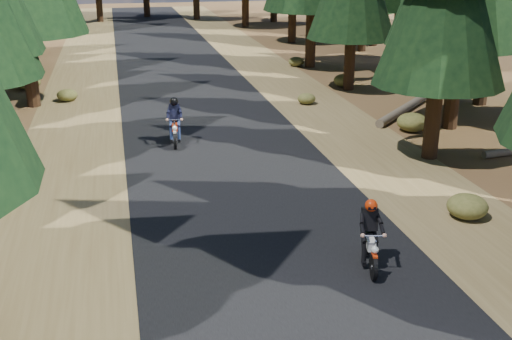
# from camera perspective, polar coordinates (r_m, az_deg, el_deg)

# --- Properties ---
(ground) EXTENTS (120.00, 120.00, 0.00)m
(ground) POSITION_cam_1_polar(r_m,az_deg,el_deg) (14.22, 1.31, -6.16)
(ground) COLOR #4C311B
(ground) RESTS_ON ground
(road) EXTENTS (6.00, 100.00, 0.01)m
(road) POSITION_cam_1_polar(r_m,az_deg,el_deg) (18.75, -2.31, 0.35)
(road) COLOR black
(road) RESTS_ON ground
(shoulder_l) EXTENTS (3.20, 100.00, 0.01)m
(shoulder_l) POSITION_cam_1_polar(r_m,az_deg,el_deg) (18.56, -16.42, -0.68)
(shoulder_l) COLOR brown
(shoulder_l) RESTS_ON ground
(shoulder_r) EXTENTS (3.20, 100.00, 0.01)m
(shoulder_r) POSITION_cam_1_polar(r_m,az_deg,el_deg) (20.02, 10.76, 1.27)
(shoulder_r) COLOR brown
(shoulder_r) RESTS_ON ground
(log_near) EXTENTS (3.60, 3.70, 0.32)m
(log_near) POSITION_cam_1_polar(r_m,az_deg,el_deg) (25.19, 12.93, 5.26)
(log_near) COLOR #4C4233
(log_near) RESTS_ON ground
(understory_shrubs) EXTENTS (14.96, 28.83, 0.66)m
(understory_shrubs) POSITION_cam_1_polar(r_m,az_deg,el_deg) (21.96, -0.69, 3.99)
(understory_shrubs) COLOR #474C1E
(understory_shrubs) RESTS_ON ground
(rider_lead) EXTENTS (0.80, 1.64, 1.40)m
(rider_lead) POSITION_cam_1_polar(r_m,az_deg,el_deg) (13.05, 10.09, -6.65)
(rider_lead) COLOR silver
(rider_lead) RESTS_ON road
(rider_follow) EXTENTS (0.69, 1.73, 1.51)m
(rider_follow) POSITION_cam_1_polar(r_m,az_deg,el_deg) (20.85, -7.21, 3.64)
(rider_follow) COLOR #A5270B
(rider_follow) RESTS_ON road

